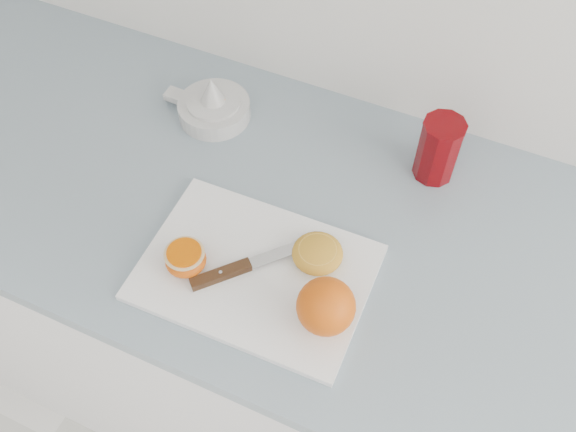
% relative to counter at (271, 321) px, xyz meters
% --- Properties ---
extents(counter, '(2.47, 0.64, 0.89)m').
position_rel_counter_xyz_m(counter, '(0.00, 0.00, 0.00)').
color(counter, white).
rests_on(counter, ground).
extents(cutting_board, '(0.36, 0.26, 0.01)m').
position_rel_counter_xyz_m(cutting_board, '(0.05, -0.13, 0.45)').
color(cutting_board, white).
rests_on(cutting_board, counter).
extents(whole_orange, '(0.09, 0.09, 0.09)m').
position_rel_counter_xyz_m(whole_orange, '(0.18, -0.17, 0.50)').
color(whole_orange, orange).
rests_on(whole_orange, cutting_board).
extents(half_orange, '(0.06, 0.06, 0.04)m').
position_rel_counter_xyz_m(half_orange, '(-0.05, -0.17, 0.48)').
color(half_orange, orange).
rests_on(half_orange, cutting_board).
extents(squeezed_shell, '(0.08, 0.08, 0.03)m').
position_rel_counter_xyz_m(squeezed_shell, '(0.13, -0.07, 0.47)').
color(squeezed_shell, '#C68823').
rests_on(squeezed_shell, cutting_board).
extents(paring_knife, '(0.16, 0.18, 0.01)m').
position_rel_counter_xyz_m(paring_knife, '(0.02, -0.15, 0.46)').
color(paring_knife, '#3F2612').
rests_on(paring_knife, cutting_board).
extents(citrus_juicer, '(0.17, 0.13, 0.09)m').
position_rel_counter_xyz_m(citrus_juicer, '(-0.18, 0.15, 0.47)').
color(citrus_juicer, silver).
rests_on(citrus_juicer, counter).
extents(red_tumbler, '(0.07, 0.07, 0.12)m').
position_rel_counter_xyz_m(red_tumbler, '(0.24, 0.18, 0.50)').
color(red_tumbler, '#690307').
rests_on(red_tumbler, counter).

